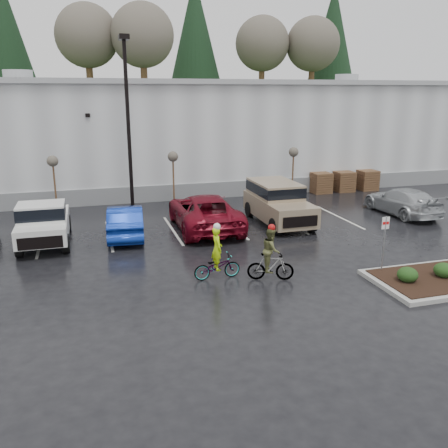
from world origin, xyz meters
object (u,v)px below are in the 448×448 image
object	(u,v)px
sapling_mid	(173,160)
pallet_stack_b	(344,181)
cyclist_hivis	(217,261)
suv_tan	(279,204)
car_blue	(125,221)
sapling_west	(53,164)
car_far_silver	(402,201)
pickup_white	(44,221)
pallet_stack_a	(321,183)
fire_lane_sign	(384,238)
sapling_east	(293,155)
lamppost	(127,107)
pallet_stack_c	(367,180)
cyclist_olive	(271,259)
car_red	(204,212)

from	to	relation	value
sapling_mid	pallet_stack_b	world-z (taller)	sapling_mid
cyclist_hivis	sapling_mid	bearing A→B (deg)	-5.11
suv_tan	car_blue	bearing A→B (deg)	-179.34
sapling_west	car_far_silver	size ratio (longest dim) A/B	0.64
pickup_white	cyclist_hivis	bearing A→B (deg)	-45.60
sapling_mid	cyclist_hivis	bearing A→B (deg)	-92.96
pallet_stack_a	fire_lane_sign	bearing A→B (deg)	-108.81
pallet_stack_b	pallet_stack_a	bearing A→B (deg)	180.00
pickup_white	car_far_silver	bearing A→B (deg)	-0.60
sapling_east	lamppost	bearing A→B (deg)	-174.29
pallet_stack_a	fire_lane_sign	distance (m)	14.60
fire_lane_sign	pickup_white	bearing A→B (deg)	147.79
pallet_stack_c	car_blue	bearing A→B (deg)	-159.25
sapling_mid	pallet_stack_a	xyz separation A→B (m)	(10.00, 1.00, -2.05)
cyclist_olive	sapling_mid	bearing A→B (deg)	24.32
suv_tan	cyclist_olive	world-z (taller)	cyclist_olive
car_red	pallet_stack_a	bearing A→B (deg)	-145.68
fire_lane_sign	car_blue	distance (m)	11.37
car_red	car_blue	bearing A→B (deg)	5.20
car_far_silver	fire_lane_sign	bearing A→B (deg)	47.79
suv_tan	cyclist_hivis	world-z (taller)	same
pallet_stack_a	pickup_white	distance (m)	17.87
cyclist_olive	cyclist_hivis	bearing A→B (deg)	88.26
pickup_white	car_far_silver	size ratio (longest dim) A/B	1.04
cyclist_hivis	pickup_white	bearing A→B (deg)	42.24
sapling_west	pallet_stack_a	distance (m)	16.66
fire_lane_sign	car_far_silver	bearing A→B (deg)	49.83
car_blue	pallet_stack_a	bearing A→B (deg)	-149.35
car_blue	cyclist_olive	distance (m)	8.14
sapling_east	pallet_stack_a	distance (m)	3.39
sapling_mid	sapling_east	world-z (taller)	same
cyclist_hivis	cyclist_olive	xyz separation A→B (m)	(1.78, -0.67, 0.12)
pallet_stack_b	cyclist_hivis	world-z (taller)	cyclist_hivis
sapling_west	pallet_stack_c	bearing A→B (deg)	2.86
car_far_silver	cyclist_olive	xyz separation A→B (m)	(-10.36, -6.77, 0.04)
cyclist_olive	sapling_west	bearing A→B (deg)	51.04
pallet_stack_c	cyclist_hivis	distance (m)	18.84
pallet_stack_c	cyclist_olive	distance (m)	18.03
sapling_west	fire_lane_sign	xyz separation A→B (m)	(11.80, -12.80, -1.32)
fire_lane_sign	car_red	distance (m)	9.06
sapling_mid	pallet_stack_b	size ratio (longest dim) A/B	2.37
lamppost	car_far_silver	bearing A→B (deg)	-17.37
car_blue	cyclist_hivis	distance (m)	6.70
pallet_stack_a	pallet_stack_b	size ratio (longest dim) A/B	1.00
cyclist_olive	car_far_silver	bearing A→B (deg)	-38.09
sapling_west	sapling_east	xyz separation A→B (m)	(14.00, 0.00, 0.00)
sapling_mid	sapling_east	bearing A→B (deg)	0.00
fire_lane_sign	sapling_west	bearing A→B (deg)	132.67
lamppost	car_blue	distance (m)	6.63
pallet_stack_a	pickup_white	size ratio (longest dim) A/B	0.26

